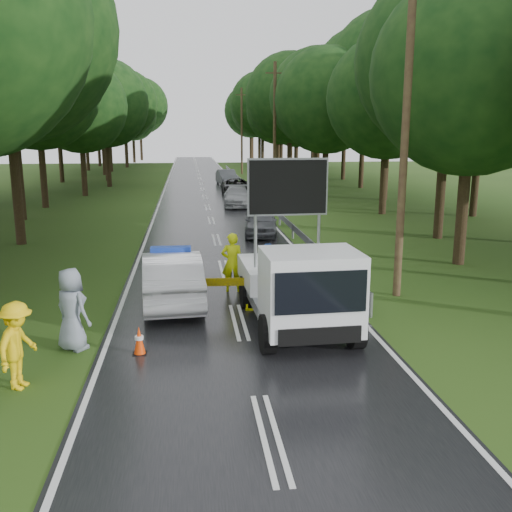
{
  "coord_description": "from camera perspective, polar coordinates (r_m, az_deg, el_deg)",
  "views": [
    {
      "loc": [
        -1.28,
        -14.74,
        5.11
      ],
      "look_at": [
        0.76,
        2.43,
        1.3
      ],
      "focal_mm": 40.0,
      "sensor_mm": 36.0,
      "label": 1
    }
  ],
  "objects": [
    {
      "name": "bystander_right",
      "position": [
        14.14,
        -17.95,
        -5.11
      ],
      "size": [
        1.15,
        1.11,
        1.99
      ],
      "primitive_type": "imported",
      "rotation": [
        0.0,
        0.0,
        2.45
      ],
      "color": "gray",
      "rests_on": "ground"
    },
    {
      "name": "utility_pole_far",
      "position": [
        69.04,
        -1.44,
        12.38
      ],
      "size": [
        1.4,
        0.24,
        10.0
      ],
      "color": "#41291E",
      "rests_on": "ground"
    },
    {
      "name": "utility_pole_mid",
      "position": [
        43.22,
        1.88,
        12.36
      ],
      "size": [
        1.4,
        0.24,
        10.0
      ],
      "color": "#41291E",
      "rests_on": "ground"
    },
    {
      "name": "queue_car_second",
      "position": [
        39.51,
        -1.88,
        5.97
      ],
      "size": [
        2.09,
        4.7,
        1.34
      ],
      "primitive_type": "imported",
      "rotation": [
        0.0,
        0.0,
        -0.05
      ],
      "color": "gray",
      "rests_on": "ground"
    },
    {
      "name": "officer",
      "position": [
        18.28,
        -2.39,
        -0.67
      ],
      "size": [
        0.74,
        0.51,
        1.94
      ],
      "primitive_type": "imported",
      "rotation": [
        0.0,
        0.0,
        3.07
      ],
      "color": "#DAF10D",
      "rests_on": "ground"
    },
    {
      "name": "queue_car_first",
      "position": [
        28.34,
        0.52,
        3.38
      ],
      "size": [
        2.06,
        4.02,
        1.31
      ],
      "primitive_type": "imported",
      "rotation": [
        0.0,
        0.0,
        -0.14
      ],
      "color": "#42444A",
      "rests_on": "ground"
    },
    {
      "name": "barrier",
      "position": [
        16.35,
        -3.36,
        -3.04
      ],
      "size": [
        2.41,
        0.19,
        1.0
      ],
      "rotation": [
        0.0,
        0.0,
        -0.06
      ],
      "color": "#F3F80D",
      "rests_on": "ground"
    },
    {
      "name": "cone_center",
      "position": [
        17.4,
        -5.61,
        -3.48
      ],
      "size": [
        0.35,
        0.35,
        0.74
      ],
      "color": "black",
      "rests_on": "ground"
    },
    {
      "name": "police_sedan",
      "position": [
        17.28,
        -8.42,
        -2.16
      ],
      "size": [
        2.0,
        4.92,
        1.75
      ],
      "rotation": [
        0.0,
        0.0,
        3.21
      ],
      "color": "silver",
      "rests_on": "ground"
    },
    {
      "name": "cone_left_mid",
      "position": [
        17.88,
        -8.86,
        -3.21
      ],
      "size": [
        0.33,
        0.33,
        0.69
      ],
      "color": "black",
      "rests_on": "ground"
    },
    {
      "name": "road",
      "position": [
        45.04,
        -5.14,
        5.88
      ],
      "size": [
        7.0,
        140.0,
        0.02
      ],
      "primitive_type": "cube",
      "color": "black",
      "rests_on": "ground"
    },
    {
      "name": "work_truck",
      "position": [
        14.83,
        4.22,
        -3.0
      ],
      "size": [
        2.62,
        5.52,
        4.33
      ],
      "rotation": [
        0.0,
        0.0,
        0.04
      ],
      "color": "gray",
      "rests_on": "ground"
    },
    {
      "name": "utility_pole_near",
      "position": [
        17.95,
        14.7,
        11.89
      ],
      "size": [
        1.4,
        0.24,
        10.0
      ],
      "color": "#41291E",
      "rests_on": "ground"
    },
    {
      "name": "cone_near_left",
      "position": [
        13.65,
        -11.59,
        -8.31
      ],
      "size": [
        0.33,
        0.33,
        0.69
      ],
      "color": "black",
      "rests_on": "ground"
    },
    {
      "name": "cone_far",
      "position": [
        19.84,
        0.81,
        -1.39
      ],
      "size": [
        0.36,
        0.36,
        0.77
      ],
      "color": "black",
      "rests_on": "ground"
    },
    {
      "name": "bystander_left",
      "position": [
        12.49,
        -22.75,
        -8.25
      ],
      "size": [
        0.96,
        1.3,
        1.81
      ],
      "primitive_type": "imported",
      "rotation": [
        0.0,
        0.0,
        1.31
      ],
      "color": "yellow",
      "rests_on": "ground"
    },
    {
      "name": "ground",
      "position": [
        15.65,
        -1.73,
        -6.64
      ],
      "size": [
        160.0,
        160.0,
        0.0
      ],
      "primitive_type": "plane",
      "color": "#244413",
      "rests_on": "ground"
    },
    {
      "name": "civilian",
      "position": [
        18.43,
        1.32,
        -1.14
      ],
      "size": [
        0.94,
        0.86,
        1.57
      ],
      "primitive_type": "imported",
      "rotation": [
        0.0,
        0.0,
        0.43
      ],
      "color": "#1B49B0",
      "rests_on": "ground"
    },
    {
      "name": "guardrail",
      "position": [
        44.91,
        -0.39,
        6.6
      ],
      "size": [
        0.12,
        60.06,
        0.7
      ],
      "color": "gray",
      "rests_on": "ground"
    },
    {
      "name": "queue_car_third",
      "position": [
        46.05,
        -1.94,
        6.89
      ],
      "size": [
        2.23,
        4.84,
        1.35
      ],
      "primitive_type": "imported",
      "rotation": [
        0.0,
        0.0,
        0.0
      ],
      "color": "black",
      "rests_on": "ground"
    },
    {
      "name": "queue_car_fourth",
      "position": [
        55.13,
        -2.95,
        7.86
      ],
      "size": [
        1.97,
        4.61,
        1.48
      ],
      "primitive_type": "imported",
      "rotation": [
        0.0,
        0.0,
        0.09
      ],
      "color": "#3B3E42",
      "rests_on": "ground"
    },
    {
      "name": "cone_right",
      "position": [
        19.04,
        7.99,
        -2.18
      ],
      "size": [
        0.34,
        0.34,
        0.72
      ],
      "color": "black",
      "rests_on": "ground"
    }
  ]
}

